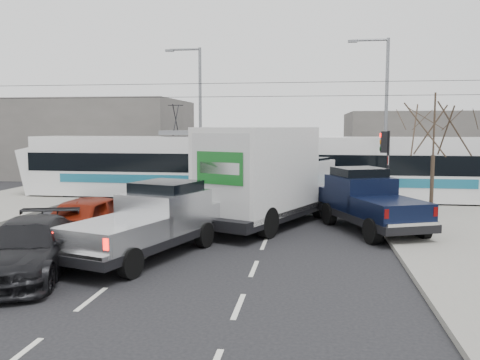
# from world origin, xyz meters

# --- Properties ---
(ground) EXTENTS (120.00, 120.00, 0.00)m
(ground) POSITION_xyz_m (0.00, 0.00, 0.00)
(ground) COLOR black
(ground) RESTS_ON ground
(rails) EXTENTS (60.00, 1.60, 0.03)m
(rails) POSITION_xyz_m (0.00, 10.00, 0.01)
(rails) COLOR #33302D
(rails) RESTS_ON ground
(building_left) EXTENTS (14.00, 10.00, 6.00)m
(building_left) POSITION_xyz_m (-14.00, 22.00, 3.00)
(building_left) COLOR slate
(building_left) RESTS_ON ground
(building_right) EXTENTS (12.00, 10.00, 5.00)m
(building_right) POSITION_xyz_m (12.00, 24.00, 2.50)
(building_right) COLOR slate
(building_right) RESTS_ON ground
(bare_tree) EXTENTS (2.40, 2.40, 5.00)m
(bare_tree) POSITION_xyz_m (7.60, 2.50, 3.79)
(bare_tree) COLOR #47382B
(bare_tree) RESTS_ON ground
(traffic_signal) EXTENTS (0.44, 0.44, 3.60)m
(traffic_signal) POSITION_xyz_m (6.47, 6.50, 2.74)
(traffic_signal) COLOR black
(traffic_signal) RESTS_ON ground
(street_lamp_near) EXTENTS (2.38, 0.25, 9.00)m
(street_lamp_near) POSITION_xyz_m (7.31, 14.00, 5.11)
(street_lamp_near) COLOR slate
(street_lamp_near) RESTS_ON ground
(street_lamp_far) EXTENTS (2.38, 0.25, 9.00)m
(street_lamp_far) POSITION_xyz_m (-4.19, 16.00, 5.11)
(street_lamp_far) COLOR slate
(street_lamp_far) RESTS_ON ground
(catenary) EXTENTS (60.00, 0.20, 7.00)m
(catenary) POSITION_xyz_m (0.00, 10.00, 3.88)
(catenary) COLOR black
(catenary) RESTS_ON ground
(tram) EXTENTS (24.83, 2.74, 5.06)m
(tram) POSITION_xyz_m (0.47, 9.88, 1.80)
(tram) COLOR white
(tram) RESTS_ON ground
(silver_pickup) EXTENTS (3.80, 6.36, 2.19)m
(silver_pickup) POSITION_xyz_m (-1.57, -1.88, 1.09)
(silver_pickup) COLOR black
(silver_pickup) RESTS_ON ground
(box_truck) EXTENTS (5.61, 8.23, 3.91)m
(box_truck) POSITION_xyz_m (1.50, 3.30, 1.93)
(box_truck) COLOR black
(box_truck) RESTS_ON ground
(navy_pickup) EXTENTS (3.95, 5.89, 2.33)m
(navy_pickup) POSITION_xyz_m (5.37, 2.84, 1.15)
(navy_pickup) COLOR black
(navy_pickup) RESTS_ON ground
(green_car) EXTENTS (2.85, 4.96, 1.30)m
(green_car) POSITION_xyz_m (-4.81, 0.42, 0.65)
(green_car) COLOR black
(green_car) RESTS_ON ground
(red_car) EXTENTS (2.32, 5.00, 1.66)m
(red_car) POSITION_xyz_m (-4.14, -1.27, 0.83)
(red_car) COLOR maroon
(red_car) RESTS_ON ground
(dark_car) EXTENTS (3.28, 5.44, 1.48)m
(dark_car) POSITION_xyz_m (-4.13, -4.47, 0.74)
(dark_car) COLOR black
(dark_car) RESTS_ON ground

